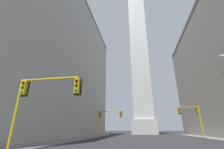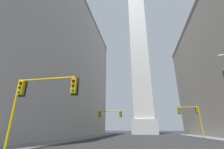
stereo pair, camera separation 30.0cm
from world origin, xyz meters
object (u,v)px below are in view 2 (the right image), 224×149
Objects in this scene: obelisk at (139,48)px; traffic_light_mid_left at (106,117)px; traffic_light_near_left at (36,95)px; traffic_light_mid_right at (192,114)px.

obelisk reaches higher than traffic_light_mid_left.
traffic_light_mid_right is (17.62, 23.36, 0.43)m from traffic_light_near_left.
traffic_light_mid_right is (9.14, -24.44, -29.71)m from obelisk.
traffic_light_near_left is 25.27m from traffic_light_mid_left.
traffic_light_mid_right is at bearing 52.97° from traffic_light_near_left.
traffic_light_mid_left is at bearing 173.96° from traffic_light_mid_right.
traffic_light_mid_left reaches higher than traffic_light_near_left.
obelisk is 39.54m from traffic_light_mid_right.
traffic_light_near_left is at bearing -100.07° from obelisk.
traffic_light_mid_right is (18.04, -1.91, 0.16)m from traffic_light_mid_left.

